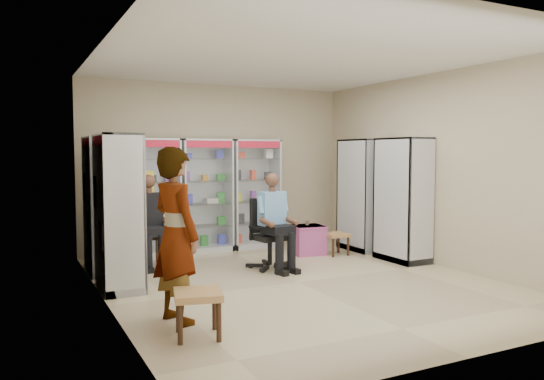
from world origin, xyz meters
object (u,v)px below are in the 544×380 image
cabinet_back_right (254,194)px  seated_shopkeeper (271,224)px  woven_stool_b (198,314)px  standing_man (176,235)px  pink_trunk (308,240)px  cabinet_left_far (105,205)px  cabinet_left_near (119,212)px  cabinet_back_left (152,198)px  cabinet_right_near (403,200)px  cabinet_back_mid (205,196)px  office_chair (270,233)px  wooden_chair (148,235)px  woven_stool_a (336,244)px  cabinet_right_far (362,195)px

cabinet_back_right → seated_shopkeeper: size_ratio=1.47×
cabinet_back_right → woven_stool_b: 4.93m
standing_man → pink_trunk: bearing=-65.5°
cabinet_left_far → cabinet_left_near: same height
cabinet_back_left → cabinet_right_near: size_ratio=1.00×
pink_trunk → woven_stool_b: size_ratio=1.17×
cabinet_back_right → cabinet_right_near: size_ratio=1.00×
cabinet_back_mid → office_chair: 1.88m
cabinet_left_near → cabinet_back_mid: bearing=137.2°
cabinet_right_near → cabinet_left_far: size_ratio=1.00×
cabinet_left_near → woven_stool_b: 2.31m
wooden_chair → office_chair: size_ratio=0.88×
cabinet_right_near → woven_stool_a: 1.39m
cabinet_right_far → wooden_chair: size_ratio=2.13×
office_chair → cabinet_right_far: bearing=8.9°
cabinet_back_left → woven_stool_b: cabinet_back_left is taller
cabinet_back_mid → pink_trunk: cabinet_back_mid is taller
cabinet_back_left → cabinet_right_near: bearing=-32.3°
cabinet_left_near → wooden_chair: bearing=152.4°
cabinet_left_far → pink_trunk: size_ratio=3.85×
cabinet_right_near → cabinet_left_far: 4.65m
cabinet_back_mid → cabinet_right_near: size_ratio=1.00×
cabinet_left_far → woven_stool_b: size_ratio=4.50×
wooden_chair → woven_stool_a: 3.16m
cabinet_left_near → office_chair: (2.28, 0.25, -0.46)m
wooden_chair → seated_shopkeeper: size_ratio=0.69×
cabinet_left_far → standing_man: bearing=5.9°
cabinet_left_near → standing_man: (0.28, -1.61, -0.09)m
cabinet_back_mid → cabinet_left_far: (-1.88, -0.93, 0.00)m
cabinet_back_mid → cabinet_back_right: same height
seated_shopkeeper → woven_stool_a: seated_shopkeeper is taller
cabinet_right_near → seated_shopkeeper: size_ratio=1.47×
cabinet_back_mid → cabinet_right_far: (2.58, -1.13, 0.00)m
cabinet_right_far → woven_stool_a: (-0.69, -0.20, -0.81)m
seated_shopkeeper → cabinet_back_mid: bearing=94.7°
cabinet_back_mid → office_chair: size_ratio=1.87×
cabinet_right_near → wooden_chair: bearing=68.4°
cabinet_left_far → woven_stool_a: bearing=84.0°
cabinet_back_mid → woven_stool_b: bearing=-110.3°
wooden_chair → standing_man: size_ratio=0.52×
wooden_chair → cabinet_back_right: bearing=18.8°
standing_man → cabinet_left_far: bearing=-9.5°
woven_stool_b → cabinet_right_far: bearing=36.4°
pink_trunk → woven_stool_a: size_ratio=1.38×
cabinet_back_right → office_chair: bearing=-107.2°
cabinet_left_near → cabinet_left_far: bearing=180.0°
cabinet_back_right → standing_man: (-2.55, -3.64, -0.09)m
wooden_chair → pink_trunk: bearing=-6.7°
woven_stool_a → cabinet_right_far: bearing=16.2°
cabinet_right_near → standing_man: size_ratio=1.10×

